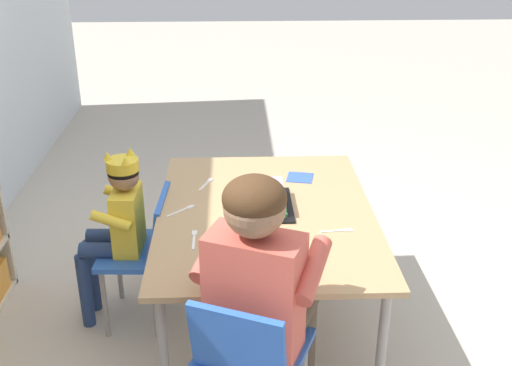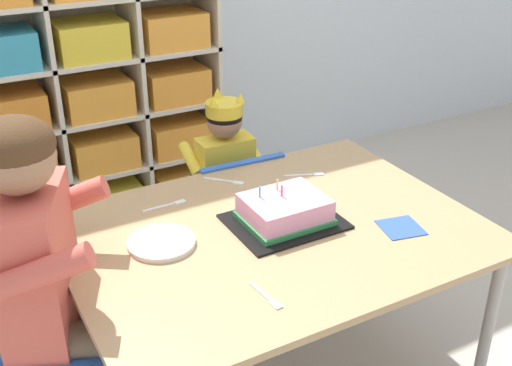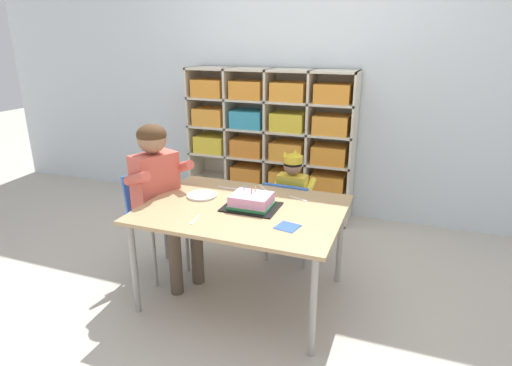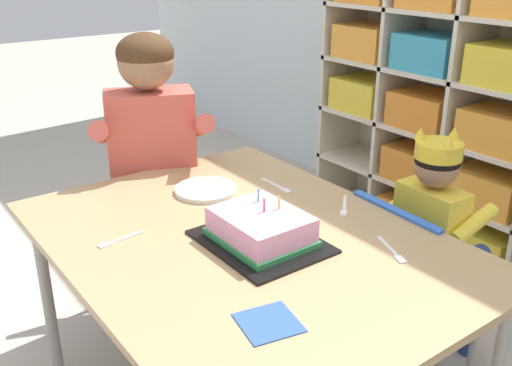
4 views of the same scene
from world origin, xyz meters
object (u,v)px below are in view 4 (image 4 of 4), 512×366
at_px(paper_plate_stack, 206,190).
at_px(fork_by_napkin, 344,206).
at_px(birthday_cake_on_tray, 261,231).
at_px(fork_near_cake_tray, 118,240).
at_px(adult_helper_seated, 153,154).
at_px(classroom_chair_blue, 411,272).
at_px(fork_near_child_seat, 278,186).
at_px(child_with_crown, 439,224).
at_px(classroom_chair_adult_side, 155,199).
at_px(activity_table, 245,253).
at_px(fork_beside_plate_stack, 393,251).

height_order(paper_plate_stack, fork_by_napkin, paper_plate_stack).
xyz_separation_m(birthday_cake_on_tray, fork_near_cake_tray, (-0.23, -0.30, -0.03)).
bearing_deg(birthday_cake_on_tray, fork_by_napkin, 95.52).
bearing_deg(adult_helper_seated, fork_by_napkin, -41.41).
bearing_deg(classroom_chair_blue, fork_near_child_seat, 38.02).
relative_size(child_with_crown, birthday_cake_on_tray, 2.55).
height_order(classroom_chair_adult_side, fork_near_child_seat, classroom_chair_adult_side).
xyz_separation_m(activity_table, birthday_cake_on_tray, (0.05, 0.02, 0.08)).
xyz_separation_m(adult_helper_seated, fork_near_child_seat, (0.39, 0.24, -0.05)).
xyz_separation_m(activity_table, fork_by_napkin, (0.02, 0.35, 0.05)).
xyz_separation_m(fork_near_child_seat, fork_by_napkin, (0.24, 0.06, 0.00)).
height_order(activity_table, birthday_cake_on_tray, birthday_cake_on_tray).
distance_m(classroom_chair_blue, fork_near_cake_tray, 0.91).
distance_m(fork_near_cake_tray, fork_beside_plate_stack, 0.71).
relative_size(adult_helper_seated, fork_near_child_seat, 7.48).
xyz_separation_m(activity_table, child_with_crown, (0.14, 0.65, -0.05)).
xyz_separation_m(fork_near_child_seat, fork_near_cake_tray, (0.04, -0.57, 0.00)).
bearing_deg(fork_near_cake_tray, fork_beside_plate_stack, -46.93).
height_order(adult_helper_seated, fork_by_napkin, adult_helper_seated).
bearing_deg(fork_near_cake_tray, activity_table, -38.73).
bearing_deg(child_with_crown, fork_near_cake_tray, 73.40).
bearing_deg(classroom_chair_blue, paper_plate_stack, 47.79).
bearing_deg(classroom_chair_adult_side, fork_near_cake_tray, -102.06).
distance_m(classroom_chair_blue, fork_near_child_seat, 0.50).
xyz_separation_m(fork_by_napkin, fork_beside_plate_stack, (0.27, -0.09, -0.00)).
bearing_deg(child_with_crown, fork_near_child_seat, 47.36).
height_order(paper_plate_stack, fork_beside_plate_stack, paper_plate_stack).
height_order(fork_near_child_seat, fork_by_napkin, same).
bearing_deg(fork_beside_plate_stack, fork_by_napkin, 2.56).
height_order(fork_near_child_seat, fork_beside_plate_stack, same).
distance_m(adult_helper_seated, fork_near_child_seat, 0.46).
height_order(classroom_chair_blue, paper_plate_stack, paper_plate_stack).
relative_size(classroom_chair_blue, adult_helper_seated, 0.59).
height_order(adult_helper_seated, paper_plate_stack, adult_helper_seated).
distance_m(adult_helper_seated, paper_plate_stack, 0.29).
bearing_deg(fork_near_child_seat, classroom_chair_adult_side, 21.62).
xyz_separation_m(child_with_crown, fork_near_cake_tray, (-0.32, -0.93, 0.10)).
height_order(fork_by_napkin, fork_beside_plate_stack, same).
height_order(activity_table, classroom_chair_blue, classroom_chair_blue).
height_order(child_with_crown, fork_by_napkin, child_with_crown).
relative_size(adult_helper_seated, paper_plate_stack, 5.51).
relative_size(classroom_chair_adult_side, fork_near_child_seat, 4.98).
relative_size(classroom_chair_blue, paper_plate_stack, 3.24).
bearing_deg(paper_plate_stack, birthday_cake_on_tray, -9.62).
relative_size(fork_by_napkin, fork_beside_plate_stack, 0.86).
xyz_separation_m(child_with_crown, adult_helper_seated, (-0.75, -0.60, 0.15)).
bearing_deg(fork_by_napkin, birthday_cake_on_tray, 141.64).
bearing_deg(classroom_chair_adult_side, child_with_crown, -34.24).
distance_m(classroom_chair_blue, paper_plate_stack, 0.70).
relative_size(child_with_crown, paper_plate_stack, 4.31).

